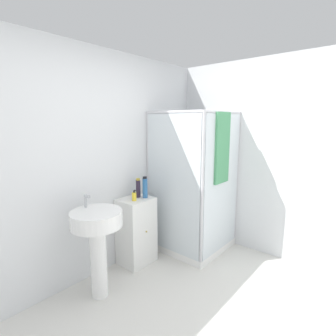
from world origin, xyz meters
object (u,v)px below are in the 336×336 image
object	(u,v)px
sink	(97,234)
soap_dispenser	(134,196)
shampoo_bottle_blue	(145,187)
shampoo_bottle_tall_black	(138,188)

from	to	relation	value
sink	soap_dispenser	size ratio (longest dim) A/B	7.90
sink	shampoo_bottle_blue	world-z (taller)	shampoo_bottle_blue
sink	soap_dispenser	xyz separation A→B (m)	(0.62, 0.14, 0.21)
soap_dispenser	shampoo_bottle_tall_black	size ratio (longest dim) A/B	0.55
shampoo_bottle_tall_black	shampoo_bottle_blue	world-z (taller)	shampoo_bottle_blue
sink	shampoo_bottle_tall_black	size ratio (longest dim) A/B	4.32
shampoo_bottle_blue	soap_dispenser	bearing A→B (deg)	175.92
shampoo_bottle_tall_black	shampoo_bottle_blue	size ratio (longest dim) A/B	0.90
soap_dispenser	shampoo_bottle_tall_black	bearing A→B (deg)	26.57
soap_dispenser	sink	bearing A→B (deg)	-167.14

